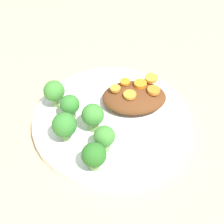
% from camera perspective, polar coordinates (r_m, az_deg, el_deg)
% --- Properties ---
extents(ground_plane, '(4.00, 4.00, 0.00)m').
position_cam_1_polar(ground_plane, '(0.67, 0.00, -1.83)').
color(ground_plane, tan).
extents(plate, '(0.28, 0.28, 0.02)m').
position_cam_1_polar(plate, '(0.67, 0.00, -1.22)').
color(plate, white).
rests_on(plate, ground_plane).
extents(stew_mound, '(0.12, 0.09, 0.03)m').
position_cam_1_polar(stew_mound, '(0.68, 3.39, 2.23)').
color(stew_mound, '#5B3319').
rests_on(stew_mound, plate).
extents(broccoli_floret_0, '(0.03, 0.03, 0.05)m').
position_cam_1_polar(broccoli_floret_0, '(0.60, -1.17, -3.89)').
color(broccoli_floret_0, '#7FA85B').
rests_on(broccoli_floret_0, plate).
extents(broccoli_floret_1, '(0.04, 0.04, 0.05)m').
position_cam_1_polar(broccoli_floret_1, '(0.62, -2.94, -0.62)').
color(broccoli_floret_1, '#759E51').
rests_on(broccoli_floret_1, plate).
extents(broccoli_floret_2, '(0.03, 0.03, 0.05)m').
position_cam_1_polar(broccoli_floret_2, '(0.65, -6.43, 0.98)').
color(broccoli_floret_2, '#7FA85B').
rests_on(broccoli_floret_2, plate).
extents(broccoli_floret_3, '(0.04, 0.04, 0.06)m').
position_cam_1_polar(broccoli_floret_3, '(0.61, -7.26, -2.03)').
color(broccoli_floret_3, '#759E51').
rests_on(broccoli_floret_3, plate).
extents(broccoli_floret_4, '(0.04, 0.04, 0.05)m').
position_cam_1_polar(broccoli_floret_4, '(0.57, -2.77, -6.66)').
color(broccoli_floret_4, '#7FA85B').
rests_on(broccoli_floret_4, plate).
extents(broccoli_floret_5, '(0.04, 0.04, 0.05)m').
position_cam_1_polar(broccoli_floret_5, '(0.67, -8.80, 3.10)').
color(broccoli_floret_5, '#7FA85B').
rests_on(broccoli_floret_5, plate).
extents(carrot_slice_0, '(0.02, 0.02, 0.00)m').
position_cam_1_polar(carrot_slice_0, '(0.67, 0.50, 3.61)').
color(carrot_slice_0, orange).
rests_on(carrot_slice_0, stew_mound).
extents(carrot_slice_1, '(0.02, 0.02, 0.01)m').
position_cam_1_polar(carrot_slice_1, '(0.69, 5.97, 5.15)').
color(carrot_slice_1, orange).
rests_on(carrot_slice_1, stew_mound).
extents(carrot_slice_2, '(0.02, 0.02, 0.01)m').
position_cam_1_polar(carrot_slice_2, '(0.67, 6.36, 3.32)').
color(carrot_slice_2, orange).
rests_on(carrot_slice_2, stew_mound).
extents(carrot_slice_3, '(0.02, 0.02, 0.00)m').
position_cam_1_polar(carrot_slice_3, '(0.66, 2.72, 2.64)').
color(carrot_slice_3, orange).
rests_on(carrot_slice_3, stew_mound).
extents(carrot_slice_4, '(0.02, 0.02, 0.00)m').
position_cam_1_polar(carrot_slice_4, '(0.68, 2.01, 4.62)').
color(carrot_slice_4, orange).
rests_on(carrot_slice_4, stew_mound).
extents(carrot_slice_5, '(0.02, 0.02, 0.01)m').
position_cam_1_polar(carrot_slice_5, '(0.68, 4.34, 4.28)').
color(carrot_slice_5, orange).
rests_on(carrot_slice_5, stew_mound).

